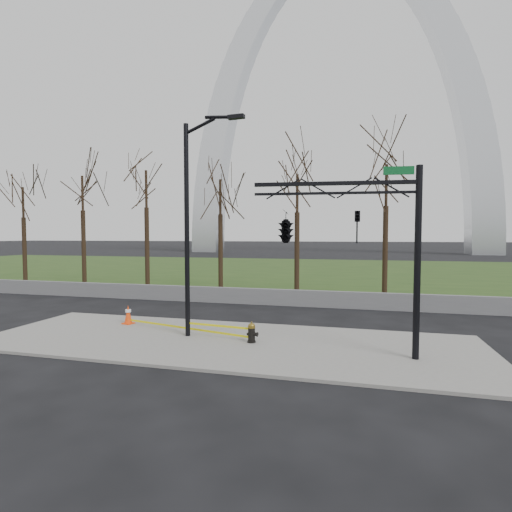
% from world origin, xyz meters
% --- Properties ---
extents(ground, '(500.00, 500.00, 0.00)m').
position_xyz_m(ground, '(0.00, 0.00, 0.00)').
color(ground, black).
rests_on(ground, ground).
extents(sidewalk, '(18.00, 6.00, 0.10)m').
position_xyz_m(sidewalk, '(0.00, 0.00, 0.05)').
color(sidewalk, slate).
rests_on(sidewalk, ground).
extents(grass_strip, '(120.00, 40.00, 0.06)m').
position_xyz_m(grass_strip, '(0.00, 30.00, 0.03)').
color(grass_strip, '#263F17').
rests_on(grass_strip, ground).
extents(guardrail, '(60.00, 0.30, 0.90)m').
position_xyz_m(guardrail, '(0.00, 8.00, 0.45)').
color(guardrail, '#59595B').
rests_on(guardrail, ground).
extents(gateway_arch, '(66.00, 6.00, 65.00)m').
position_xyz_m(gateway_arch, '(0.00, 75.00, 32.50)').
color(gateway_arch, silver).
rests_on(gateway_arch, ground).
extents(tree_row, '(31.33, 4.00, 9.33)m').
position_xyz_m(tree_row, '(-7.34, 12.00, 4.67)').
color(tree_row, black).
rests_on(tree_row, ground).
extents(fire_hydrant, '(0.46, 0.30, 0.74)m').
position_xyz_m(fire_hydrant, '(0.99, -0.00, 0.44)').
color(fire_hydrant, black).
rests_on(fire_hydrant, sidewalk).
extents(traffic_cone, '(0.49, 0.49, 0.80)m').
position_xyz_m(traffic_cone, '(-4.91, 1.50, 0.50)').
color(traffic_cone, '#FF430D').
rests_on(traffic_cone, sidewalk).
extents(street_light, '(2.39, 0.40, 8.21)m').
position_xyz_m(street_light, '(-1.37, 0.28, 4.69)').
color(street_light, black).
rests_on(street_light, ground).
extents(traffic_signal_mast, '(5.08, 2.53, 6.00)m').
position_xyz_m(traffic_signal_mast, '(3.13, -0.87, 4.15)').
color(traffic_signal_mast, black).
rests_on(traffic_signal_mast, ground).
extents(caution_tape, '(5.89, 1.50, 0.39)m').
position_xyz_m(caution_tape, '(-1.47, 0.57, 0.37)').
color(caution_tape, yellow).
rests_on(caution_tape, ground).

